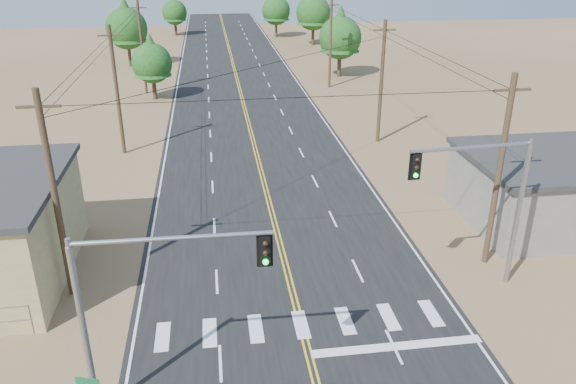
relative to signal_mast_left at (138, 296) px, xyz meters
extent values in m
cube|color=black|center=(6.11, 26.04, -4.84)|extent=(15.00, 200.00, 0.02)
cylinder|color=gray|center=(-5.39, 5.04, -4.10)|extent=(0.06, 0.06, 1.50)
cylinder|color=#4C3826|center=(-4.39, 8.04, 0.15)|extent=(0.30, 0.30, 10.00)
cube|color=#4C3826|center=(-4.39, 8.04, 4.35)|extent=(1.80, 0.12, 0.12)
cylinder|color=#4C3826|center=(-4.39, 28.04, 0.15)|extent=(0.30, 0.30, 10.00)
cube|color=#4C3826|center=(-4.39, 28.04, 4.35)|extent=(1.80, 0.12, 0.12)
cylinder|color=#4C3826|center=(-4.39, 48.04, 0.15)|extent=(0.30, 0.30, 10.00)
cube|color=#4C3826|center=(-4.39, 48.04, 4.35)|extent=(1.80, 0.12, 0.12)
cylinder|color=#4C3826|center=(16.61, 8.04, 0.15)|extent=(0.30, 0.30, 10.00)
cube|color=#4C3826|center=(16.61, 8.04, 4.35)|extent=(1.80, 0.12, 0.12)
cylinder|color=#4C3826|center=(16.61, 28.04, 0.15)|extent=(0.30, 0.30, 10.00)
cube|color=#4C3826|center=(16.61, 28.04, 4.35)|extent=(1.80, 0.12, 0.12)
cylinder|color=#4C3826|center=(16.61, 48.04, 0.15)|extent=(0.30, 0.30, 10.00)
cube|color=#4C3826|center=(16.61, 48.04, 4.35)|extent=(1.80, 0.12, 0.12)
cylinder|color=gray|center=(-1.89, 0.04, -1.44)|extent=(0.23, 0.23, 6.81)
cylinder|color=gray|center=(-1.89, 0.04, 1.96)|extent=(0.18, 0.18, 0.58)
cylinder|color=gray|center=(1.29, -0.02, 2.06)|extent=(6.37, 0.28, 0.16)
cube|color=black|center=(4.19, -0.08, 1.43)|extent=(0.35, 0.30, 1.07)
sphere|color=black|center=(4.19, -0.25, 1.77)|extent=(0.19, 0.19, 0.19)
sphere|color=black|center=(4.19, -0.25, 1.43)|extent=(0.19, 0.19, 0.19)
sphere|color=#0CE533|center=(4.19, -0.25, 1.09)|extent=(0.19, 0.19, 0.19)
cylinder|color=gray|center=(16.74, 6.04, -1.26)|extent=(0.25, 0.25, 7.18)
cylinder|color=gray|center=(16.74, 6.04, 2.33)|extent=(0.18, 0.18, 0.62)
cylinder|color=gray|center=(13.87, 5.84, 2.43)|extent=(5.74, 0.56, 0.16)
cube|color=black|center=(11.31, 5.67, 1.76)|extent=(0.38, 0.33, 1.13)
sphere|color=black|center=(11.30, 5.48, 2.12)|extent=(0.21, 0.21, 0.21)
sphere|color=black|center=(11.30, 5.48, 1.76)|extent=(0.21, 0.21, 0.21)
sphere|color=#0CE533|center=(11.30, 5.48, 1.40)|extent=(0.21, 0.21, 0.21)
cube|color=#0D5D32|center=(-1.69, -1.27, -2.24)|extent=(0.79, 0.27, 0.27)
cylinder|color=#3F2D1E|center=(-3.22, 45.17, -3.58)|extent=(0.44, 0.44, 2.53)
cone|color=#144917|center=(-3.22, 45.17, -0.07)|extent=(3.93, 3.93, 4.49)
sphere|color=#144917|center=(-3.22, 45.17, -0.99)|extent=(4.21, 4.21, 4.21)
cylinder|color=#3F2D1E|center=(-7.89, 63.79, -3.20)|extent=(0.42, 0.42, 3.30)
cone|color=#144917|center=(-7.89, 63.79, 1.39)|extent=(5.14, 5.14, 5.87)
sphere|color=#144917|center=(-7.89, 63.79, 0.20)|extent=(5.50, 5.50, 5.50)
cylinder|color=#3F2D1E|center=(-2.89, 91.88, -3.52)|extent=(0.47, 0.47, 2.66)
cone|color=#144917|center=(-2.89, 91.88, 0.18)|extent=(4.14, 4.14, 4.73)
sphere|color=#144917|center=(-2.89, 91.88, -0.79)|extent=(4.43, 4.43, 4.43)
cylinder|color=#3F2D1E|center=(19.00, 53.48, -3.28)|extent=(0.49, 0.49, 3.14)
cone|color=#144917|center=(19.00, 53.48, 1.08)|extent=(4.88, 4.88, 5.58)
sphere|color=#144917|center=(19.00, 53.48, -0.05)|extent=(5.23, 5.23, 5.23)
cylinder|color=#3F2D1E|center=(20.11, 77.98, -3.17)|extent=(0.50, 0.50, 3.35)
cone|color=#144917|center=(20.11, 77.98, 1.49)|extent=(5.22, 5.22, 5.96)
sphere|color=#144917|center=(20.11, 77.98, 0.27)|extent=(5.59, 5.59, 5.59)
cylinder|color=#3F2D1E|center=(15.11, 87.31, -3.35)|extent=(0.39, 0.39, 2.99)
cone|color=#144917|center=(15.11, 87.31, 0.81)|extent=(4.66, 4.66, 5.32)
sphere|color=#144917|center=(15.11, 87.31, -0.28)|extent=(4.99, 4.99, 4.99)
camera|label=1|loc=(2.72, -15.92, 10.54)|focal=35.00mm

